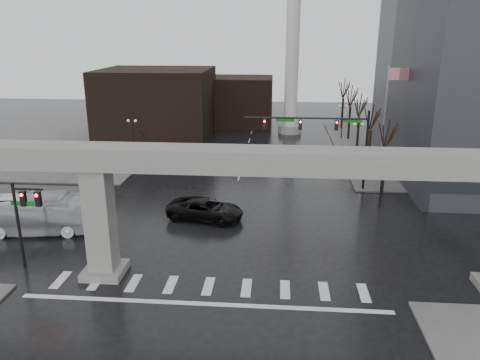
{
  "coord_description": "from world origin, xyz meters",
  "views": [
    {
      "loc": [
        4.09,
        -26.67,
        15.28
      ],
      "look_at": [
        1.34,
        6.98,
        4.5
      ],
      "focal_mm": 35.0,
      "sensor_mm": 36.0,
      "label": 1
    }
  ],
  "objects_px": {
    "city_bus": "(32,214)",
    "signal_mast_arm": "(328,132)",
    "far_car": "(214,158)",
    "pickup_truck": "(205,209)"
  },
  "relations": [
    {
      "from": "city_bus",
      "to": "signal_mast_arm",
      "type": "bearing_deg",
      "value": -69.0
    },
    {
      "from": "signal_mast_arm",
      "to": "far_car",
      "type": "distance_m",
      "value": 16.04
    },
    {
      "from": "pickup_truck",
      "to": "signal_mast_arm",
      "type": "bearing_deg",
      "value": -39.08
    },
    {
      "from": "city_bus",
      "to": "far_car",
      "type": "distance_m",
      "value": 24.25
    },
    {
      "from": "far_car",
      "to": "pickup_truck",
      "type": "bearing_deg",
      "value": -81.76
    },
    {
      "from": "signal_mast_arm",
      "to": "city_bus",
      "type": "bearing_deg",
      "value": -151.94
    },
    {
      "from": "city_bus",
      "to": "far_car",
      "type": "relative_size",
      "value": 2.95
    },
    {
      "from": "signal_mast_arm",
      "to": "far_car",
      "type": "height_order",
      "value": "signal_mast_arm"
    },
    {
      "from": "signal_mast_arm",
      "to": "pickup_truck",
      "type": "distance_m",
      "value": 14.89
    },
    {
      "from": "pickup_truck",
      "to": "city_bus",
      "type": "bearing_deg",
      "value": 117.6
    }
  ]
}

